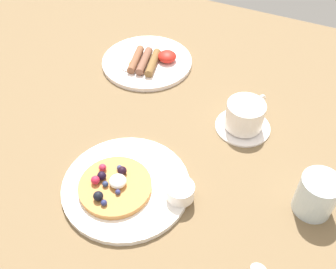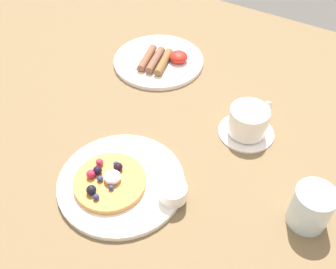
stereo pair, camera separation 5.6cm
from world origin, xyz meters
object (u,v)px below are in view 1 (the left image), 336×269
at_px(pancake_plate, 126,186).
at_px(coffee_saucer, 243,126).
at_px(coffee_cup, 245,114).
at_px(water_glass, 317,195).
at_px(syrup_ramekin, 180,191).
at_px(breakfast_plate, 147,62).

xyz_separation_m(pancake_plate, coffee_saucer, (0.16, 0.26, -0.00)).
height_order(pancake_plate, coffee_cup, coffee_cup).
bearing_deg(water_glass, coffee_cup, 140.09).
bearing_deg(coffee_cup, syrup_ramekin, -101.43).
bearing_deg(coffee_cup, pancake_plate, -120.83).
relative_size(syrup_ramekin, coffee_cup, 0.48).
height_order(pancake_plate, water_glass, water_glass).
xyz_separation_m(coffee_cup, water_glass, (0.18, -0.15, 0.00)).
bearing_deg(coffee_cup, breakfast_plate, 158.33).
bearing_deg(pancake_plate, coffee_saucer, 59.11).
distance_m(syrup_ramekin, breakfast_plate, 0.45).
bearing_deg(coffee_saucer, coffee_cup, 69.74).
distance_m(pancake_plate, breakfast_plate, 0.41).
bearing_deg(coffee_cup, water_glass, -39.91).
height_order(breakfast_plate, coffee_cup, coffee_cup).
xyz_separation_m(breakfast_plate, coffee_cup, (0.31, -0.12, 0.03)).
bearing_deg(pancake_plate, breakfast_plate, 111.76).
distance_m(coffee_saucer, water_glass, 0.24).
xyz_separation_m(pancake_plate, breakfast_plate, (-0.15, 0.39, -0.00)).
xyz_separation_m(syrup_ramekin, water_glass, (0.23, 0.09, 0.01)).
bearing_deg(coffee_saucer, pancake_plate, -120.89).
bearing_deg(pancake_plate, water_glass, 17.94).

